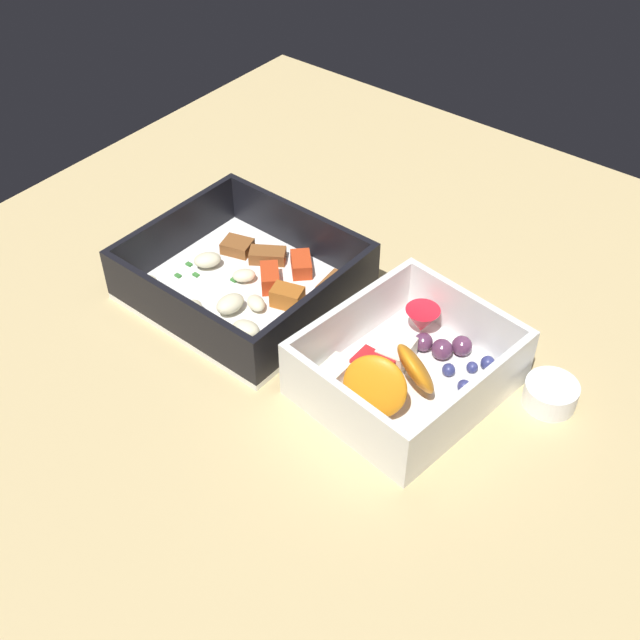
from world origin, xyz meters
TOP-DOWN VIEW (x-y plane):
  - table_surface at (0.00, 0.00)cm, footprint 80.00×80.00cm
  - pasta_container at (-10.04, -0.71)cm, footprint 18.44×16.72cm
  - fruit_bowl at (7.50, -1.27)cm, footprint 14.97×16.89cm
  - paper_cup_liner at (17.56, 4.13)cm, footprint 4.21×4.21cm

SIDE VIEW (x-z plane):
  - table_surface at x=0.00cm, z-range 0.00..2.00cm
  - paper_cup_liner at x=17.56cm, z-range 2.00..4.04cm
  - pasta_container at x=-10.04cm, z-range 0.97..6.20cm
  - fruit_bowl at x=7.50cm, z-range 1.02..6.91cm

